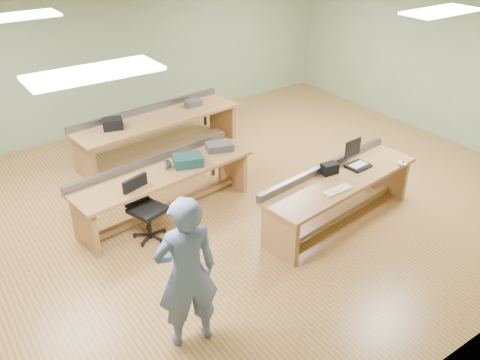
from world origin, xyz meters
The scene contains 22 objects.
floor centered at (0.00, 0.00, 0.00)m, with size 10.00×10.00×0.00m, color #A2753D.
ceiling centered at (0.00, 0.00, 3.00)m, with size 10.00×10.00×0.00m, color silver.
wall_back centered at (0.00, 4.00, 1.50)m, with size 10.00×0.04×3.00m, color #90A57D.
wall_front centered at (0.00, -4.00, 1.50)m, with size 10.00×0.04×3.00m, color #90A57D.
wall_right centered at (5.00, 0.00, 1.50)m, with size 0.04×8.00×3.00m, color #90A57D.
fluor_panels centered at (0.00, 0.00, 2.97)m, with size 6.20×3.50×0.03m.
workbench_front centered at (0.99, -1.37, 0.55)m, with size 2.87×1.10×0.86m.
workbench_mid centered at (-1.05, 0.33, 0.56)m, with size 2.98×1.11×0.86m.
workbench_back centered at (-0.16, 2.31, 0.57)m, with size 3.34×1.20×0.86m.
person centered at (-2.05, -2.18, 0.92)m, with size 0.67×0.44×1.85m, color slate.
laptop_base centered at (1.44, -1.29, 0.77)m, with size 0.35×0.28×0.04m, color black.
laptop_screen centered at (1.43, -1.15, 1.02)m, with size 0.35×0.02×0.27m, color black.
keyboard centered at (0.66, -1.64, 0.76)m, with size 0.46×0.15×0.03m, color beige.
trackball_mouse centered at (2.05, -1.63, 0.78)m, with size 0.13×0.15×0.06m, color white.
camera_bag centered at (0.94, -1.19, 0.83)m, with size 0.25×0.16×0.17m, color black.
task_chair centered at (-1.58, -0.12, 0.34)m, with size 0.63×0.63×0.93m.
parts_bin_teal centered at (-0.65, 0.27, 0.83)m, with size 0.43×0.33×0.15m, color #13393E.
parts_bin_grey centered at (0.04, 0.44, 0.81)m, with size 0.42×0.27×0.12m, color #3C3C3F.
mug centered at (-0.96, 0.37, 0.80)m, with size 0.13×0.13×0.10m, color #3C3C3F.
drinks_can centered at (-1.02, 0.33, 0.81)m, with size 0.07×0.07×0.13m, color silver.
storage_box_back centered at (-1.06, 2.24, 0.85)m, with size 0.34×0.25×0.20m, color black.
tray_back centered at (0.70, 2.41, 0.81)m, with size 0.30×0.22×0.12m, color #3C3C3F.
Camera 1 is at (-3.96, -5.90, 4.34)m, focal length 38.00 mm.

